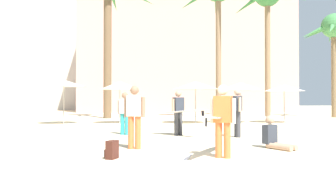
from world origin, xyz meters
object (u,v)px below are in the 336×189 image
object	(u,v)px
cafe_umbrella_1	(120,85)
cafe_umbrella_3	(64,83)
palm_tree_right	(333,33)
person_mid_center	(237,110)
palm_tree_far_right	(268,2)
cafe_umbrella_2	(284,88)
backpack	(112,150)
beach_towel	(156,157)
person_mid_left	(125,111)
person_far_left	(134,114)
cafe_umbrella_4	(240,86)
cafe_umbrella_0	(195,85)
person_near_left	(179,111)
person_far_right	(274,137)
person_near_right	(222,118)

from	to	relation	value
cafe_umbrella_1	cafe_umbrella_3	bearing A→B (deg)	-176.52
palm_tree_right	person_mid_center	world-z (taller)	palm_tree_right
palm_tree_far_right	cafe_umbrella_2	distance (m)	10.07
cafe_umbrella_1	backpack	size ratio (longest dim) A/B	5.61
beach_towel	person_mid_left	size ratio (longest dim) A/B	0.95
cafe_umbrella_1	person_far_left	size ratio (longest dim) A/B	1.36
cafe_umbrella_4	backpack	world-z (taller)	cafe_umbrella_4
cafe_umbrella_0	cafe_umbrella_2	bearing A→B (deg)	-0.97
cafe_umbrella_3	person_mid_center	distance (m)	10.44
cafe_umbrella_4	person_far_left	size ratio (longest dim) A/B	1.40
person_mid_left	person_far_left	bearing A→B (deg)	-146.46
cafe_umbrella_1	person_near_left	bearing A→B (deg)	-69.83
cafe_umbrella_2	person_far_right	xyz separation A→B (m)	(-4.71, -9.74, -1.68)
cafe_umbrella_4	person_near_right	xyz separation A→B (m)	(-4.01, -11.23, -1.18)
palm_tree_right	cafe_umbrella_0	world-z (taller)	palm_tree_right
person_mid_left	cafe_umbrella_1	bearing A→B (deg)	32.17
person_near_left	person_far_right	size ratio (longest dim) A/B	2.35
backpack	person_far_left	size ratio (longest dim) A/B	0.24
cafe_umbrella_3	person_near_left	world-z (taller)	cafe_umbrella_3
palm_tree_far_right	person_mid_left	bearing A→B (deg)	-130.40
palm_tree_far_right	person_mid_left	size ratio (longest dim) A/B	6.59
person_far_left	person_far_right	world-z (taller)	person_far_left
person_near_right	palm_tree_right	bearing A→B (deg)	-9.36
palm_tree_far_right	person_far_right	xyz separation A→B (m)	(-6.58, -16.76, -8.65)
cafe_umbrella_3	palm_tree_right	bearing A→B (deg)	14.93
cafe_umbrella_1	person_near_right	xyz separation A→B (m)	(2.84, -11.44, -1.20)
palm_tree_far_right	person_mid_center	size ratio (longest dim) A/B	6.16
cafe_umbrella_1	person_mid_left	distance (m)	6.24
palm_tree_far_right	backpack	distance (m)	22.79
palm_tree_right	person_far_right	bearing A→B (deg)	-126.10
person_far_right	cafe_umbrella_2	bearing A→B (deg)	126.17
cafe_umbrella_1	person_far_right	size ratio (longest dim) A/B	2.42
person_near_left	person_mid_center	world-z (taller)	person_mid_center
backpack	cafe_umbrella_4	bearing A→B (deg)	-92.54
person_near_left	person_far_left	world-z (taller)	person_far_left
cafe_umbrella_1	person_mid_left	bearing A→B (deg)	-85.89
cafe_umbrella_0	person_far_left	bearing A→B (deg)	-109.74
cafe_umbrella_2	beach_towel	size ratio (longest dim) A/B	1.48
cafe_umbrella_1	backpack	bearing A→B (deg)	-88.56
cafe_umbrella_4	person_mid_center	xyz separation A→B (m)	(-2.37, -7.13, -1.14)
cafe_umbrella_1	cafe_umbrella_4	bearing A→B (deg)	-1.72
cafe_umbrella_0	person_near_left	bearing A→B (deg)	-105.70
palm_tree_far_right	backpack	xyz separation A→B (m)	(-10.94, -17.97, -8.76)
beach_towel	backpack	xyz separation A→B (m)	(-1.02, -0.10, 0.19)
person_far_left	cafe_umbrella_4	bearing A→B (deg)	166.42
cafe_umbrella_3	person_mid_center	xyz separation A→B (m)	(7.50, -7.15, -1.27)
beach_towel	person_far_right	bearing A→B (deg)	18.36
cafe_umbrella_0	cafe_umbrella_1	distance (m)	4.24
palm_tree_right	person_near_right	xyz separation A→B (m)	(-12.72, -16.21, -5.39)
backpack	person_far_right	bearing A→B (deg)	-136.62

